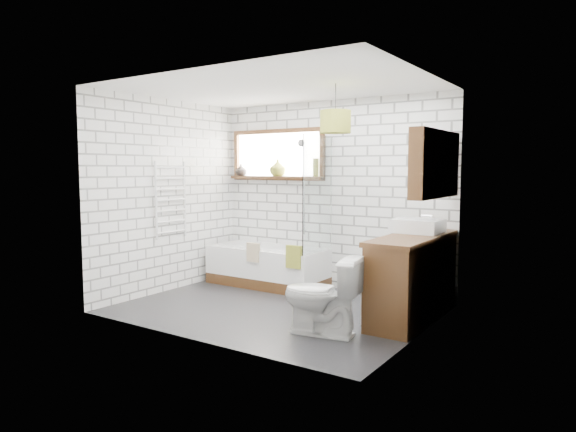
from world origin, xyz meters
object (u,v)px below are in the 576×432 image
Objects in this scene: vanity at (413,277)px; basin at (418,226)px; toilet at (322,295)px; pendant at (335,122)px; bathtub at (268,266)px.

vanity is 0.60m from basin.
toilet is at bearing -111.20° from basin.
basin is 1.49m from toilet.
pendant reaches higher than toilet.
bathtub is at bearing 175.83° from basin.
bathtub is 2.21m from toilet.
bathtub is 2.28m from vanity.
bathtub is at bearing -140.68° from toilet.
pendant is at bearing -155.06° from vanity.
toilet reaches higher than bathtub.
vanity is at bearing -11.03° from bathtub.
vanity is 2.04× the size of toilet.
basin reaches higher than toilet.
bathtub is 1.04× the size of vanity.
toilet is at bearing -40.41° from bathtub.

